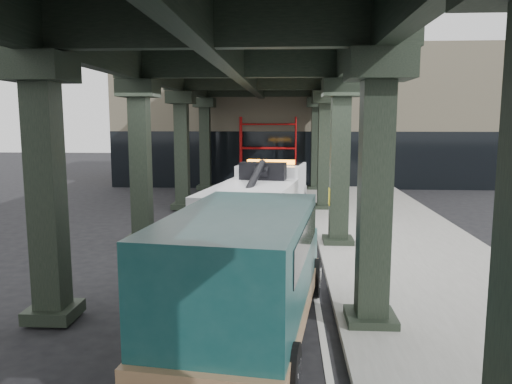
% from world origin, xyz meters
% --- Properties ---
extents(ground, '(90.00, 90.00, 0.00)m').
position_xyz_m(ground, '(0.00, 0.00, 0.00)').
color(ground, black).
rests_on(ground, ground).
extents(sidewalk, '(5.00, 40.00, 0.15)m').
position_xyz_m(sidewalk, '(4.50, 2.00, 0.07)').
color(sidewalk, gray).
rests_on(sidewalk, ground).
extents(lane_stripe, '(0.12, 38.00, 0.01)m').
position_xyz_m(lane_stripe, '(1.70, 2.00, 0.01)').
color(lane_stripe, silver).
rests_on(lane_stripe, ground).
extents(viaduct, '(7.40, 32.00, 6.40)m').
position_xyz_m(viaduct, '(-0.40, 2.00, 5.46)').
color(viaduct, black).
rests_on(viaduct, ground).
extents(building, '(22.00, 10.00, 8.00)m').
position_xyz_m(building, '(2.00, 20.00, 4.00)').
color(building, '#C6B793').
rests_on(building, ground).
extents(scaffolding, '(3.08, 0.88, 4.00)m').
position_xyz_m(scaffolding, '(0.00, 14.64, 2.11)').
color(scaffolding, '#BB0F0F').
rests_on(scaffolding, ground).
extents(tow_truck, '(3.29, 8.04, 2.57)m').
position_xyz_m(tow_truck, '(0.21, 2.98, 1.25)').
color(tow_truck, black).
rests_on(tow_truck, ground).
extents(towed_van, '(2.93, 5.97, 2.33)m').
position_xyz_m(towed_van, '(0.33, -4.57, 1.25)').
color(towed_van, '#113E3D').
rests_on(towed_van, ground).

